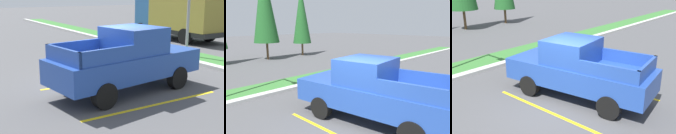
{
  "view_description": "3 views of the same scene",
  "coord_description": "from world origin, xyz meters",
  "views": [
    {
      "loc": [
        9.31,
        -5.54,
        3.18
      ],
      "look_at": [
        0.86,
        -0.44,
        0.84
      ],
      "focal_mm": 50.7,
      "sensor_mm": 36.0,
      "label": 1
    },
    {
      "loc": [
        -4.63,
        -3.75,
        3.16
      ],
      "look_at": [
        1.88,
        2.52,
        1.37
      ],
      "focal_mm": 34.08,
      "sensor_mm": 36.0,
      "label": 2
    },
    {
      "loc": [
        -5.98,
        -5.25,
        4.16
      ],
      "look_at": [
        0.69,
        0.45,
        1.11
      ],
      "focal_mm": 42.41,
      "sensor_mm": 36.0,
      "label": 3
    }
  ],
  "objects": [
    {
      "name": "cypress_tree_far_right",
      "position": [
        8.97,
        14.59,
        4.23
      ],
      "size": [
        1.87,
        1.87,
        7.19
      ],
      "color": "brown",
      "rests_on": "ground"
    },
    {
      "name": "grass_median",
      "position": [
        0.0,
        6.1,
        0.03
      ],
      "size": [
        56.0,
        1.8,
        0.06
      ],
      "primitive_type": "cube",
      "color": "#387533",
      "rests_on": "ground"
    },
    {
      "name": "pickup_truck_main",
      "position": [
        0.99,
        0.08,
        1.04
      ],
      "size": [
        2.59,
        5.43,
        2.1
      ],
      "color": "black",
      "rests_on": "ground"
    },
    {
      "name": "cypress_tree_rightmost",
      "position": [
        5.0,
        14.64,
        5.15
      ],
      "size": [
        2.27,
        2.27,
        8.73
      ],
      "color": "brown",
      "rests_on": "ground"
    },
    {
      "name": "parking_line_far",
      "position": [
        2.54,
        0.03,
        0.0
      ],
      "size": [
        0.12,
        4.8,
        0.01
      ],
      "primitive_type": "cube",
      "color": "yellow",
      "rests_on": "ground"
    },
    {
      "name": "ground_plane",
      "position": [
        0.0,
        0.0,
        0.0
      ],
      "size": [
        120.0,
        120.0,
        0.0
      ],
      "primitive_type": "plane",
      "color": "#4C4C4F"
    },
    {
      "name": "curb_strip",
      "position": [
        0.0,
        5.0,
        0.07
      ],
      "size": [
        56.0,
        0.4,
        0.15
      ],
      "primitive_type": "cube",
      "color": "#B2B2AD",
      "rests_on": "ground"
    }
  ]
}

